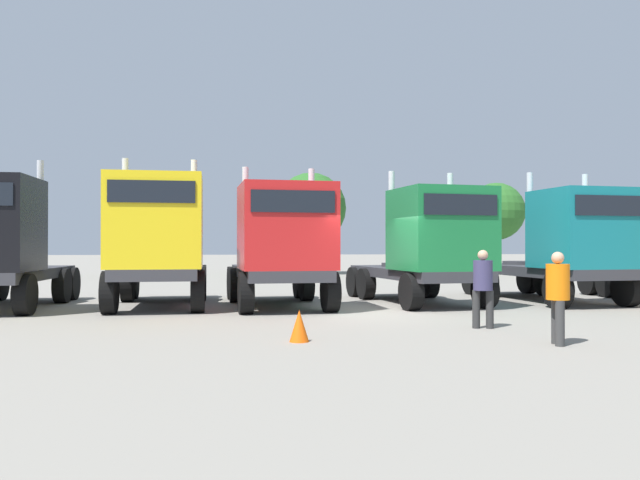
% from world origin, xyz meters
% --- Properties ---
extents(ground, '(200.00, 200.00, 0.00)m').
position_xyz_m(ground, '(0.00, 0.00, 0.00)').
color(ground, gray).
extents(semi_truck_yellow, '(2.78, 6.04, 4.19)m').
position_xyz_m(semi_truck_yellow, '(-5.62, 1.61, 1.88)').
color(semi_truck_yellow, '#333338').
rests_on(semi_truck_yellow, ground).
extents(semi_truck_red, '(2.98, 5.92, 3.95)m').
position_xyz_m(semi_truck_red, '(-2.24, 1.23, 1.77)').
color(semi_truck_red, '#333338').
rests_on(semi_truck_red, ground).
extents(semi_truck_green, '(3.31, 6.24, 3.93)m').
position_xyz_m(semi_truck_green, '(2.08, 1.62, 1.74)').
color(semi_truck_green, '#333338').
rests_on(semi_truck_green, ground).
extents(semi_truck_teal, '(3.15, 6.61, 3.94)m').
position_xyz_m(semi_truck_teal, '(6.29, 1.70, 1.72)').
color(semi_truck_teal, '#333338').
rests_on(semi_truck_teal, ground).
extents(visitor_in_hivis, '(0.49, 0.49, 1.63)m').
position_xyz_m(visitor_in_hivis, '(2.12, -5.66, 0.94)').
color(visitor_in_hivis, '#363636').
rests_on(visitor_in_hivis, ground).
extents(visitor_with_camera, '(0.49, 0.49, 1.65)m').
position_xyz_m(visitor_with_camera, '(1.67, -3.36, 0.95)').
color(visitor_with_camera, '#2D2D2D').
rests_on(visitor_with_camera, ground).
extents(traffic_cone_near, '(0.36, 0.36, 0.58)m').
position_xyz_m(traffic_cone_near, '(-2.34, -4.71, 0.29)').
color(traffic_cone_near, '#F2590C').
rests_on(traffic_cone_near, ground).
extents(oak_far_left, '(2.88, 2.88, 5.41)m').
position_xyz_m(oak_far_left, '(-9.14, 20.60, 3.94)').
color(oak_far_left, '#4C3823').
rests_on(oak_far_left, ground).
extents(oak_far_centre, '(4.28, 4.28, 6.11)m').
position_xyz_m(oak_far_centre, '(0.90, 21.84, 3.96)').
color(oak_far_centre, '#4C3823').
rests_on(oak_far_centre, ground).
extents(oak_far_right, '(3.41, 3.41, 5.46)m').
position_xyz_m(oak_far_right, '(11.78, 19.93, 3.73)').
color(oak_far_right, '#4C3823').
rests_on(oak_far_right, ground).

